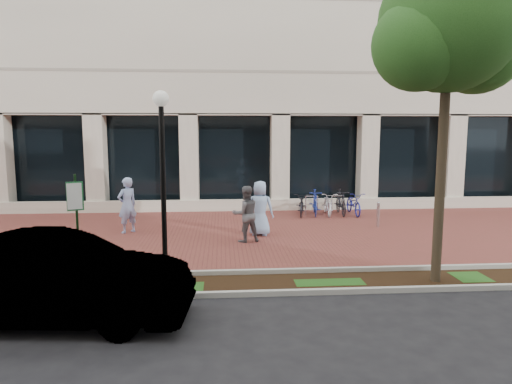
{
  "coord_description": "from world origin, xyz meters",
  "views": [
    {
      "loc": [
        -0.57,
        -15.3,
        3.49
      ],
      "look_at": [
        0.51,
        -0.8,
        1.54
      ],
      "focal_mm": 32.0,
      "sensor_mm": 36.0,
      "label": 1
    }
  ],
  "objects": [
    {
      "name": "lamppost",
      "position": [
        -1.91,
        -4.9,
        2.47
      ],
      "size": [
        0.36,
        0.36,
        4.38
      ],
      "color": "black",
      "rests_on": "ground"
    },
    {
      "name": "locked_bicycle",
      "position": [
        -3.96,
        -4.92,
        0.51
      ],
      "size": [
        1.98,
        0.81,
        1.02
      ],
      "primitive_type": "imported",
      "rotation": [
        0.0,
        0.0,
        1.5
      ],
      "color": "silver",
      "rests_on": "ground"
    },
    {
      "name": "brick_plaza",
      "position": [
        0.0,
        0.0,
        0.01
      ],
      "size": [
        40.0,
        9.0,
        0.01
      ],
      "primitive_type": "cube",
      "color": "brown",
      "rests_on": "ground"
    },
    {
      "name": "curb_plaza_side",
      "position": [
        0.0,
        -4.5,
        0.06
      ],
      "size": [
        40.0,
        0.12,
        0.12
      ],
      "primitive_type": "cube",
      "color": "#B0B0A6",
      "rests_on": "ground"
    },
    {
      "name": "ground",
      "position": [
        0.0,
        0.0,
        0.0
      ],
      "size": [
        120.0,
        120.0,
        0.0
      ],
      "primitive_type": "plane",
      "color": "black",
      "rests_on": "ground"
    },
    {
      "name": "street_tree",
      "position": [
        4.43,
        -5.32,
        5.64
      ],
      "size": [
        3.65,
        3.04,
        7.36
      ],
      "color": "#443827",
      "rests_on": "ground"
    },
    {
      "name": "curb_street_side",
      "position": [
        0.0,
        -6.0,
        0.06
      ],
      "size": [
        40.0,
        0.12,
        0.12
      ],
      "primitive_type": "cube",
      "color": "#B0B0A6",
      "rests_on": "ground"
    },
    {
      "name": "pedestrian_right",
      "position": [
        0.68,
        -0.33,
        0.93
      ],
      "size": [
        1.01,
        0.77,
        1.85
      ],
      "primitive_type": "imported",
      "rotation": [
        0.0,
        0.0,
        2.92
      ],
      "color": "#83A0C4",
      "rests_on": "ground"
    },
    {
      "name": "sedan_near_curb",
      "position": [
        -3.64,
        -7.05,
        0.81
      ],
      "size": [
        5.05,
        2.14,
        1.62
      ],
      "primitive_type": "imported",
      "rotation": [
        0.0,
        0.0,
        1.48
      ],
      "color": "#BCBCC1",
      "rests_on": "ground"
    },
    {
      "name": "parking_sign",
      "position": [
        -3.68,
        -5.47,
        1.63
      ],
      "size": [
        0.34,
        0.07,
        2.58
      ],
      "rotation": [
        0.0,
        0.0,
        0.37
      ],
      "color": "#143817",
      "rests_on": "ground"
    },
    {
      "name": "near_office_building",
      "position": [
        0.0,
        10.47,
        10.05
      ],
      "size": [
        40.0,
        12.12,
        16.0
      ],
      "color": "beige",
      "rests_on": "ground"
    },
    {
      "name": "pedestrian_left",
      "position": [
        -3.83,
        0.41,
        0.96
      ],
      "size": [
        0.83,
        0.81,
        1.92
      ],
      "primitive_type": "imported",
      "rotation": [
        0.0,
        0.0,
        3.87
      ],
      "color": "#9CB5E9",
      "rests_on": "ground"
    },
    {
      "name": "bollard",
      "position": [
        5.09,
        0.67,
        0.48
      ],
      "size": [
        0.12,
        0.12,
        0.94
      ],
      "color": "#B3B3B8",
      "rests_on": "ground"
    },
    {
      "name": "bike_rack_cluster",
      "position": [
        3.82,
        3.19,
        0.5
      ],
      "size": [
        3.02,
        1.92,
        1.07
      ],
      "rotation": [
        0.0,
        0.0,
        -0.09
      ],
      "color": "black",
      "rests_on": "ground"
    },
    {
      "name": "planting_strip",
      "position": [
        0.0,
        -5.25,
        0.01
      ],
      "size": [
        40.0,
        1.5,
        0.01
      ],
      "primitive_type": "cube",
      "color": "black",
      "rests_on": "ground"
    },
    {
      "name": "pedestrian_mid",
      "position": [
        0.16,
        -1.18,
        0.89
      ],
      "size": [
        1.02,
        0.88,
        1.79
      ],
      "primitive_type": "imported",
      "rotation": [
        0.0,
        0.0,
        3.41
      ],
      "color": "#5C5C61",
      "rests_on": "ground"
    }
  ]
}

